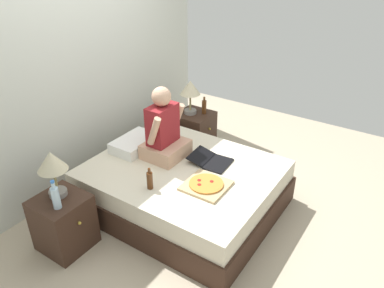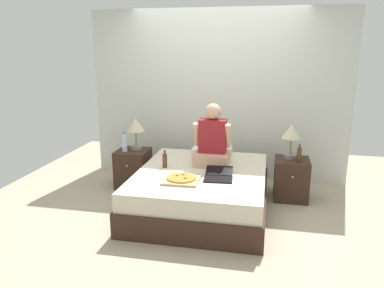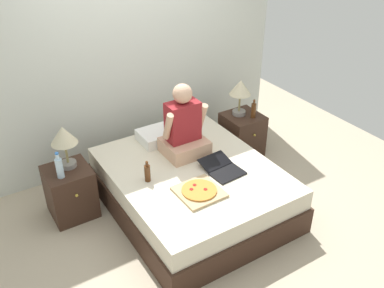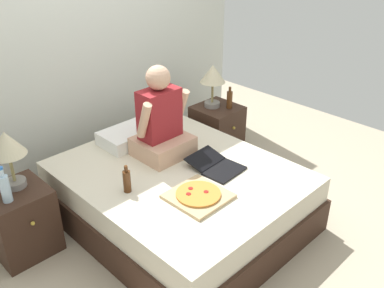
% 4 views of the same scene
% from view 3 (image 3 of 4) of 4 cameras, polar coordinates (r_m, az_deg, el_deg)
% --- Properties ---
extents(ground_plane, '(5.84, 5.84, 0.00)m').
position_cam_3_polar(ground_plane, '(4.61, 0.02, -8.35)').
color(ground_plane, tan).
extents(wall_back, '(3.84, 0.12, 2.50)m').
position_cam_3_polar(wall_back, '(5.01, -8.11, 11.22)').
color(wall_back, silver).
rests_on(wall_back, ground).
extents(bed, '(1.57, 1.90, 0.50)m').
position_cam_3_polar(bed, '(4.46, 0.02, -5.93)').
color(bed, '#382319').
rests_on(bed, ground).
extents(nightstand_left, '(0.44, 0.47, 0.54)m').
position_cam_3_polar(nightstand_left, '(4.55, -15.89, -6.14)').
color(nightstand_left, '#382319').
rests_on(nightstand_left, ground).
extents(lamp_on_left_nightstand, '(0.26, 0.26, 0.45)m').
position_cam_3_polar(lamp_on_left_nightstand, '(4.27, -16.74, 0.76)').
color(lamp_on_left_nightstand, gray).
rests_on(lamp_on_left_nightstand, nightstand_left).
extents(water_bottle, '(0.07, 0.07, 0.28)m').
position_cam_3_polar(water_bottle, '(4.25, -17.26, -2.99)').
color(water_bottle, silver).
rests_on(water_bottle, nightstand_left).
extents(nightstand_right, '(0.44, 0.47, 0.54)m').
position_cam_3_polar(nightstand_right, '(5.38, 6.67, 1.26)').
color(nightstand_right, '#382319').
rests_on(nightstand_right, ground).
extents(lamp_on_right_nightstand, '(0.26, 0.26, 0.45)m').
position_cam_3_polar(lamp_on_right_nightstand, '(5.13, 6.46, 7.19)').
color(lamp_on_right_nightstand, gray).
rests_on(lamp_on_right_nightstand, nightstand_right).
extents(beer_bottle, '(0.06, 0.06, 0.23)m').
position_cam_3_polar(beer_bottle, '(5.18, 8.20, 4.50)').
color(beer_bottle, '#512D14').
rests_on(beer_bottle, nightstand_right).
extents(pillow, '(0.52, 0.34, 0.12)m').
position_cam_3_polar(pillow, '(4.79, -3.98, 1.29)').
color(pillow, white).
rests_on(pillow, bed).
extents(person_seated, '(0.47, 0.40, 0.78)m').
position_cam_3_polar(person_seated, '(4.42, -1.12, 2.03)').
color(person_seated, tan).
rests_on(person_seated, bed).
extents(laptop, '(0.35, 0.44, 0.07)m').
position_cam_3_polar(laptop, '(4.27, 4.21, -3.41)').
color(laptop, black).
rests_on(laptop, bed).
extents(pizza_box, '(0.41, 0.41, 0.05)m').
position_cam_3_polar(pizza_box, '(3.98, 0.96, -6.34)').
color(pizza_box, tan).
rests_on(pizza_box, bed).
extents(beer_bottle_on_bed, '(0.06, 0.06, 0.22)m').
position_cam_3_polar(beer_bottle_on_bed, '(4.11, -5.97, -3.84)').
color(beer_bottle_on_bed, '#4C2811').
rests_on(beer_bottle_on_bed, bed).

